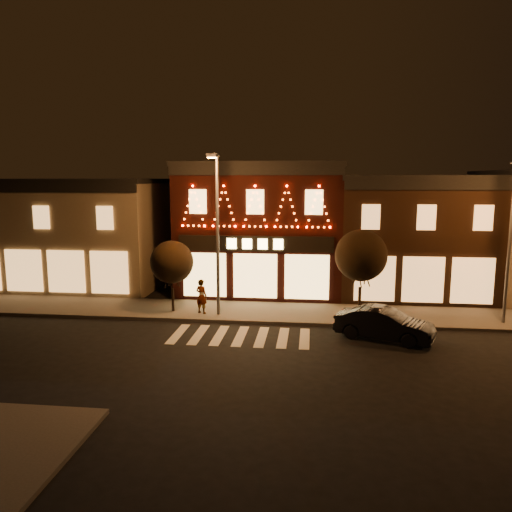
# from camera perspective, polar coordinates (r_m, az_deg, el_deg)

# --- Properties ---
(ground) EXTENTS (120.00, 120.00, 0.00)m
(ground) POSITION_cam_1_polar(r_m,az_deg,el_deg) (19.50, -3.59, -13.02)
(ground) COLOR black
(ground) RESTS_ON ground
(sidewalk_far) EXTENTS (44.00, 4.00, 0.15)m
(sidewalk_far) POSITION_cam_1_polar(r_m,az_deg,el_deg) (26.81, 3.69, -6.65)
(sidewalk_far) COLOR #47423D
(sidewalk_far) RESTS_ON ground
(building_left) EXTENTS (12.20, 8.28, 7.30)m
(building_left) POSITION_cam_1_polar(r_m,az_deg,el_deg) (35.87, -20.41, 2.63)
(building_left) COLOR #7D6E59
(building_left) RESTS_ON ground
(building_pulp) EXTENTS (10.20, 8.34, 8.30)m
(building_pulp) POSITION_cam_1_polar(r_m,az_deg,el_deg) (32.08, 0.74, 3.41)
(building_pulp) COLOR black
(building_pulp) RESTS_ON ground
(building_right_a) EXTENTS (9.20, 8.28, 7.50)m
(building_right_a) POSITION_cam_1_polar(r_m,az_deg,el_deg) (32.58, 17.62, 2.36)
(building_right_a) COLOR black
(building_right_a) RESTS_ON ground
(streetlamp_mid) EXTENTS (0.54, 1.93, 8.42)m
(streetlamp_mid) POSITION_cam_1_polar(r_m,az_deg,el_deg) (25.19, -4.60, 3.94)
(streetlamp_mid) COLOR #59595E
(streetlamp_mid) RESTS_ON sidewalk_far
(streetlamp_right) EXTENTS (0.60, 1.84, 8.00)m
(streetlamp_right) POSITION_cam_1_polar(r_m,az_deg,el_deg) (26.67, 27.72, 2.69)
(streetlamp_right) COLOR #59595E
(streetlamp_right) RESTS_ON sidewalk_far
(tree_left) EXTENTS (2.32, 2.32, 3.88)m
(tree_left) POSITION_cam_1_polar(r_m,az_deg,el_deg) (26.68, -9.80, -0.70)
(tree_left) COLOR black
(tree_left) RESTS_ON sidewalk_far
(tree_right) EXTENTS (2.72, 2.72, 4.56)m
(tree_right) POSITION_cam_1_polar(r_m,az_deg,el_deg) (26.08, 12.17, 0.06)
(tree_right) COLOR black
(tree_right) RESTS_ON sidewalk_far
(dark_sedan) EXTENTS (4.67, 3.06, 1.46)m
(dark_sedan) POSITION_cam_1_polar(r_m,az_deg,el_deg) (23.30, 14.75, -7.70)
(dark_sedan) COLOR black
(dark_sedan) RESTS_ON ground
(pedestrian) EXTENTS (0.80, 0.68, 1.86)m
(pedestrian) POSITION_cam_1_polar(r_m,az_deg,el_deg) (26.36, -6.38, -4.70)
(pedestrian) COLOR gray
(pedestrian) RESTS_ON sidewalk_far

